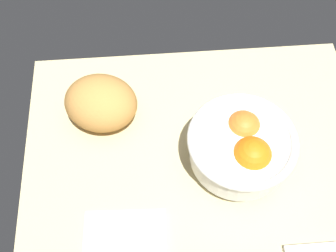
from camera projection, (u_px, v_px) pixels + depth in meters
ground_plane at (201, 174)px, 86.87cm from camera, size 72.99×63.94×3.00cm
fruit_bowl at (242, 147)px, 81.23cm from camera, size 21.14×21.14×11.50cm
bread_loaf at (101, 103)px, 88.01cm from camera, size 18.63×17.08×10.50cm
napkin_folded at (125, 238)px, 77.89cm from camera, size 15.85×11.32×1.03cm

